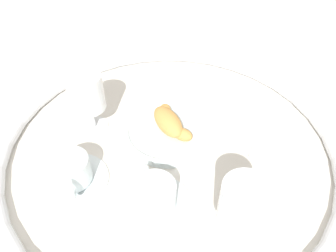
{
  "coord_description": "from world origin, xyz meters",
  "views": [
    {
      "loc": [
        0.32,
        -0.35,
        0.5
      ],
      "look_at": [
        -0.02,
        0.02,
        0.03
      ],
      "focal_mm": 33.45,
      "sensor_mm": 36.0,
      "label": 1
    }
  ],
  "objects_px": {
    "coffee_cup_far": "(155,197)",
    "juice_glass_right": "(87,95)",
    "croissant_large": "(169,122)",
    "sugar_packet": "(262,155)",
    "coffee_cup_near": "(71,173)",
    "folded_napkin": "(161,83)",
    "pastry_plate": "(168,132)",
    "juice_glass_left": "(244,207)"
  },
  "relations": [
    {
      "from": "sugar_packet",
      "to": "pastry_plate",
      "type": "bearing_deg",
      "value": -171.52
    },
    {
      "from": "coffee_cup_far",
      "to": "juice_glass_right",
      "type": "distance_m",
      "value": 0.27
    },
    {
      "from": "croissant_large",
      "to": "sugar_packet",
      "type": "bearing_deg",
      "value": 25.17
    },
    {
      "from": "juice_glass_left",
      "to": "croissant_large",
      "type": "bearing_deg",
      "value": 157.03
    },
    {
      "from": "coffee_cup_near",
      "to": "sugar_packet",
      "type": "height_order",
      "value": "coffee_cup_near"
    },
    {
      "from": "juice_glass_right",
      "to": "juice_glass_left",
      "type": "bearing_deg",
      "value": -0.77
    },
    {
      "from": "coffee_cup_far",
      "to": "folded_napkin",
      "type": "relative_size",
      "value": 1.24
    },
    {
      "from": "coffee_cup_far",
      "to": "juice_glass_left",
      "type": "bearing_deg",
      "value": 18.09
    },
    {
      "from": "folded_napkin",
      "to": "coffee_cup_far",
      "type": "bearing_deg",
      "value": -47.97
    },
    {
      "from": "croissant_large",
      "to": "sugar_packet",
      "type": "distance_m",
      "value": 0.21
    },
    {
      "from": "croissant_large",
      "to": "folded_napkin",
      "type": "height_order",
      "value": "croissant_large"
    },
    {
      "from": "coffee_cup_near",
      "to": "folded_napkin",
      "type": "xyz_separation_m",
      "value": [
        -0.1,
        0.35,
        -0.02
      ]
    },
    {
      "from": "coffee_cup_far",
      "to": "juice_glass_left",
      "type": "xyz_separation_m",
      "value": [
        0.14,
        0.05,
        0.07
      ]
    },
    {
      "from": "coffee_cup_near",
      "to": "pastry_plate",
      "type": "bearing_deg",
      "value": 77.37
    },
    {
      "from": "folded_napkin",
      "to": "juice_glass_left",
      "type": "bearing_deg",
      "value": -30.61
    },
    {
      "from": "coffee_cup_far",
      "to": "sugar_packet",
      "type": "relative_size",
      "value": 2.72
    },
    {
      "from": "coffee_cup_near",
      "to": "juice_glass_left",
      "type": "height_order",
      "value": "juice_glass_left"
    },
    {
      "from": "coffee_cup_far",
      "to": "juice_glass_right",
      "type": "xyz_separation_m",
      "value": [
        -0.25,
        0.05,
        0.07
      ]
    },
    {
      "from": "pastry_plate",
      "to": "juice_glass_left",
      "type": "xyz_separation_m",
      "value": [
        0.25,
        -0.1,
        0.08
      ]
    },
    {
      "from": "coffee_cup_far",
      "to": "sugar_packet",
      "type": "distance_m",
      "value": 0.25
    },
    {
      "from": "croissant_large",
      "to": "juice_glass_right",
      "type": "bearing_deg",
      "value": -146.11
    },
    {
      "from": "coffee_cup_far",
      "to": "juice_glass_right",
      "type": "height_order",
      "value": "juice_glass_right"
    },
    {
      "from": "coffee_cup_near",
      "to": "juice_glass_right",
      "type": "distance_m",
      "value": 0.17
    },
    {
      "from": "juice_glass_right",
      "to": "coffee_cup_near",
      "type": "bearing_deg",
      "value": -51.24
    },
    {
      "from": "juice_glass_left",
      "to": "juice_glass_right",
      "type": "xyz_separation_m",
      "value": [
        -0.39,
        0.01,
        -0.0
      ]
    },
    {
      "from": "croissant_large",
      "to": "sugar_packet",
      "type": "height_order",
      "value": "croissant_large"
    },
    {
      "from": "juice_glass_right",
      "to": "sugar_packet",
      "type": "xyz_separation_m",
      "value": [
        0.33,
        0.19,
        -0.09
      ]
    },
    {
      "from": "juice_glass_right",
      "to": "sugar_packet",
      "type": "relative_size",
      "value": 2.8
    },
    {
      "from": "sugar_packet",
      "to": "croissant_large",
      "type": "bearing_deg",
      "value": -172.14
    },
    {
      "from": "pastry_plate",
      "to": "juice_glass_right",
      "type": "relative_size",
      "value": 1.37
    },
    {
      "from": "juice_glass_right",
      "to": "croissant_large",
      "type": "bearing_deg",
      "value": 33.89
    },
    {
      "from": "pastry_plate",
      "to": "juice_glass_left",
      "type": "distance_m",
      "value": 0.28
    },
    {
      "from": "juice_glass_left",
      "to": "juice_glass_right",
      "type": "distance_m",
      "value": 0.39
    },
    {
      "from": "coffee_cup_near",
      "to": "folded_napkin",
      "type": "distance_m",
      "value": 0.36
    },
    {
      "from": "pastry_plate",
      "to": "sugar_packet",
      "type": "distance_m",
      "value": 0.21
    },
    {
      "from": "coffee_cup_near",
      "to": "juice_glass_right",
      "type": "xyz_separation_m",
      "value": [
        -0.1,
        0.12,
        0.07
      ]
    },
    {
      "from": "pastry_plate",
      "to": "coffee_cup_near",
      "type": "relative_size",
      "value": 1.41
    },
    {
      "from": "croissant_large",
      "to": "coffee_cup_near",
      "type": "relative_size",
      "value": 0.95
    },
    {
      "from": "folded_napkin",
      "to": "coffee_cup_near",
      "type": "bearing_deg",
      "value": -74.33
    },
    {
      "from": "pastry_plate",
      "to": "sugar_packet",
      "type": "bearing_deg",
      "value": 25.78
    },
    {
      "from": "juice_glass_right",
      "to": "pastry_plate",
      "type": "bearing_deg",
      "value": 33.28
    },
    {
      "from": "juice_glass_right",
      "to": "coffee_cup_far",
      "type": "bearing_deg",
      "value": -11.61
    }
  ]
}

